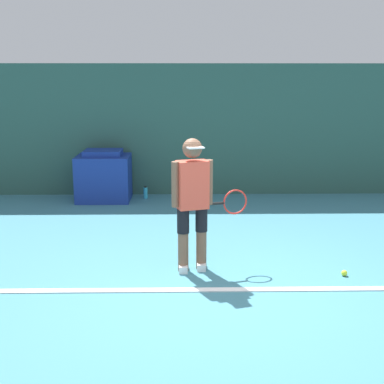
# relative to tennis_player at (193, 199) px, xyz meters

# --- Properties ---
(ground_plane) EXTENTS (24.00, 24.00, 0.00)m
(ground_plane) POSITION_rel_tennis_player_xyz_m (0.33, -0.72, -0.84)
(ground_plane) COLOR teal
(back_wall) EXTENTS (24.00, 0.10, 2.41)m
(back_wall) POSITION_rel_tennis_player_xyz_m (0.33, 4.03, 0.36)
(back_wall) COLOR #2D564C
(back_wall) RESTS_ON ground_plane
(court_baseline) EXTENTS (21.60, 0.10, 0.01)m
(court_baseline) POSITION_rel_tennis_player_xyz_m (0.33, -0.62, -0.84)
(court_baseline) COLOR white
(court_baseline) RESTS_ON ground_plane
(tennis_player) EXTENTS (0.88, 0.39, 1.53)m
(tennis_player) POSITION_rel_tennis_player_xyz_m (0.00, 0.00, 0.00)
(tennis_player) COLOR brown
(tennis_player) RESTS_ON ground_plane
(tennis_ball) EXTENTS (0.07, 0.07, 0.07)m
(tennis_ball) POSITION_rel_tennis_player_xyz_m (1.69, -0.23, -0.81)
(tennis_ball) COLOR #D1E533
(tennis_ball) RESTS_ON ground_plane
(covered_chair) EXTENTS (0.94, 0.78, 0.91)m
(covered_chair) POSITION_rel_tennis_player_xyz_m (-1.53, 3.54, -0.41)
(covered_chair) COLOR navy
(covered_chair) RESTS_ON ground_plane
(water_bottle) EXTENTS (0.07, 0.07, 0.23)m
(water_bottle) POSITION_rel_tennis_player_xyz_m (-0.80, 3.65, -0.74)
(water_bottle) COLOR #33ADD6
(water_bottle) RESTS_ON ground_plane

